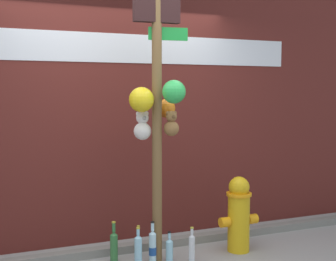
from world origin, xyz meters
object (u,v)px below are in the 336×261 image
bottle_5 (153,247)px  bottle_4 (138,250)px  bottle_2 (138,245)px  fire_hydrant (239,214)px  memorial_post (157,95)px  bottle_3 (192,247)px  bottle_1 (114,245)px  bottle_0 (169,249)px

bottle_5 → bottle_4: bearing=-170.8°
bottle_2 → bottle_5: 0.24m
fire_hydrant → bottle_4: (-1.08, -0.01, -0.23)m
memorial_post → bottle_4: memorial_post is taller
fire_hydrant → bottle_3: bearing=-169.8°
bottle_4 → bottle_5: size_ratio=0.92×
bottle_3 → bottle_5: bottle_5 is taller
bottle_1 → bottle_3: size_ratio=1.14×
fire_hydrant → bottle_5: bearing=179.0°
bottle_3 → bottle_4: 0.51m
bottle_0 → bottle_5: bearing=174.5°
bottle_5 → memorial_post: bearing=28.2°
bottle_0 → bottle_1: (-0.49, 0.20, 0.04)m
bottle_1 → bottle_3: bearing=-23.9°
bottle_3 → bottle_5: bearing=161.3°
bottle_1 → bottle_4: size_ratio=1.06×
bottle_1 → bottle_4: (0.17, -0.21, 0.00)m
memorial_post → bottle_5: bearing=-151.8°
memorial_post → bottle_2: bearing=123.0°
bottle_3 → bottle_2: bearing=140.3°
fire_hydrant → bottle_2: size_ratio=2.50×
memorial_post → bottle_3: size_ratio=7.66×
fire_hydrant → bottle_1: bearing=171.0°
bottle_3 → bottle_0: bearing=151.0°
memorial_post → bottle_4: bearing=-164.9°
bottle_4 → memorial_post: bearing=15.1°
fire_hydrant → bottle_0: fire_hydrant is taller
fire_hydrant → bottle_0: bearing=179.9°
fire_hydrant → bottle_4: 1.10m
bottle_2 → bottle_5: size_ratio=0.76×
bottle_4 → bottle_5: bearing=9.2°
bottle_2 → bottle_3: bottle_3 is taller
memorial_post → fire_hydrant: memorial_post is taller
bottle_4 → fire_hydrant: bearing=0.4°
bottle_1 → bottle_2: 0.27m
bottle_5 → bottle_0: bearing=-5.5°
bottle_2 → bottle_4: 0.27m
bottle_3 → fire_hydrant: bearing=10.2°
bottle_1 → bottle_2: size_ratio=1.27×
bottle_0 → bottle_3: size_ratio=0.85×
memorial_post → bottle_0: (0.10, -0.05, -1.47)m
bottle_0 → bottle_3: (0.19, -0.10, 0.03)m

